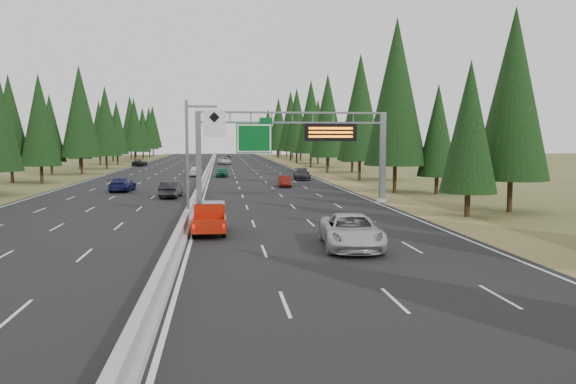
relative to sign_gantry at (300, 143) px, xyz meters
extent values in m
cube|color=black|center=(-8.92, 45.12, -5.23)|extent=(32.00, 260.00, 0.08)
cube|color=olive|center=(8.88, 45.12, -5.24)|extent=(3.60, 260.00, 0.06)
cube|color=#4C4D24|center=(-26.72, 45.12, -5.24)|extent=(3.60, 260.00, 0.06)
cube|color=#969691|center=(-8.92, 45.12, -5.04)|extent=(0.70, 260.00, 0.30)
cube|color=#969691|center=(-8.92, 45.12, -4.64)|extent=(0.30, 260.00, 0.60)
cube|color=slate|center=(-8.57, 0.12, -1.29)|extent=(0.45, 0.45, 7.80)
cube|color=#969691|center=(-8.57, 0.12, -5.04)|extent=(0.90, 0.90, 0.30)
cube|color=slate|center=(7.28, 0.12, -1.29)|extent=(0.45, 0.45, 7.80)
cube|color=#969691|center=(7.28, 0.12, -5.04)|extent=(0.90, 0.90, 0.30)
cube|color=slate|center=(-0.64, 0.12, 2.53)|extent=(15.85, 0.35, 0.16)
cube|color=slate|center=(-0.64, 0.12, 1.69)|extent=(15.85, 0.35, 0.16)
cube|color=#054C19|center=(-3.92, -0.13, 0.36)|extent=(3.00, 0.10, 2.50)
cube|color=silver|center=(-3.92, -0.19, 0.36)|extent=(2.85, 0.02, 2.35)
cube|color=#054C19|center=(-2.92, -0.13, 1.86)|extent=(1.10, 0.10, 0.45)
cube|color=black|center=(2.58, -0.18, 0.86)|extent=(4.50, 0.40, 1.50)
cube|color=orange|center=(2.58, -0.40, 1.21)|extent=(3.80, 0.02, 0.18)
cube|color=orange|center=(2.58, -0.40, 0.86)|extent=(3.80, 0.02, 0.18)
cube|color=orange|center=(2.58, -0.40, 0.51)|extent=(3.80, 0.02, 0.18)
cylinder|color=slate|center=(-8.92, -9.88, -1.19)|extent=(0.20, 0.20, 8.00)
cube|color=#969691|center=(-8.92, -9.88, -5.09)|extent=(0.50, 0.50, 0.20)
cube|color=slate|center=(-7.92, -9.88, 2.41)|extent=(2.00, 0.15, 0.15)
cube|color=silver|center=(-7.12, -10.00, 1.31)|extent=(1.50, 0.06, 1.80)
cylinder|color=black|center=(10.62, -9.71, -4.38)|extent=(0.40, 0.40, 1.77)
cone|color=black|center=(10.62, -9.71, 1.17)|extent=(3.99, 3.99, 9.32)
cylinder|color=black|center=(15.17, -7.16, -4.03)|extent=(0.40, 0.40, 2.47)
cone|color=black|center=(15.17, -7.16, 3.69)|extent=(5.56, 5.56, 12.98)
cylinder|color=black|center=(11.23, 8.99, -3.83)|extent=(0.40, 0.40, 2.87)
cone|color=black|center=(11.23, 8.99, 5.13)|extent=(6.45, 6.45, 15.06)
cylinder|color=black|center=(15.17, 7.48, -4.37)|extent=(0.40, 0.40, 1.79)
cone|color=black|center=(15.17, 7.48, 1.22)|extent=(4.03, 4.03, 9.39)
cylinder|color=black|center=(12.03, 27.08, -3.90)|extent=(0.40, 0.40, 2.73)
cone|color=black|center=(12.03, 27.08, 4.64)|extent=(6.15, 6.15, 14.36)
cylinder|color=black|center=(15.84, 28.10, -4.18)|extent=(0.40, 0.40, 2.19)
cone|color=black|center=(15.84, 28.10, 2.66)|extent=(4.92, 4.92, 11.48)
cylinder|color=black|center=(10.85, 44.14, -3.96)|extent=(0.40, 0.40, 2.62)
cone|color=black|center=(10.85, 44.14, 4.22)|extent=(5.89, 5.89, 13.75)
cylinder|color=black|center=(15.63, 46.51, -4.38)|extent=(0.40, 0.40, 1.79)
cone|color=black|center=(15.63, 46.51, 1.20)|extent=(4.02, 4.02, 9.37)
cylinder|color=black|center=(11.10, 62.97, -3.88)|extent=(0.40, 0.40, 2.77)
cone|color=black|center=(11.10, 62.97, 4.79)|extent=(6.24, 6.24, 14.56)
cylinder|color=black|center=(14.99, 64.48, -4.01)|extent=(0.40, 0.40, 2.52)
cone|color=black|center=(14.99, 64.48, 3.87)|extent=(5.67, 5.67, 13.23)
cylinder|color=black|center=(10.90, 82.44, -3.87)|extent=(0.40, 0.40, 2.81)
cone|color=black|center=(10.90, 82.44, 4.90)|extent=(6.31, 6.31, 14.73)
cylinder|color=black|center=(15.53, 80.20, -4.08)|extent=(0.40, 0.40, 2.38)
cone|color=black|center=(15.53, 80.20, 3.34)|extent=(5.35, 5.35, 12.47)
cylinder|color=black|center=(11.72, 100.48, -3.78)|extent=(0.40, 0.40, 2.97)
cone|color=black|center=(11.72, 100.48, 5.49)|extent=(6.68, 6.68, 15.58)
cylinder|color=black|center=(14.30, 99.42, -4.23)|extent=(0.40, 0.40, 2.08)
cone|color=black|center=(14.30, 99.42, 2.26)|extent=(4.67, 4.67, 10.90)
cylinder|color=black|center=(10.25, 117.22, -3.84)|extent=(0.40, 0.40, 2.86)
cone|color=black|center=(10.25, 117.22, 5.12)|extent=(6.45, 6.45, 15.04)
cylinder|color=black|center=(14.38, 117.75, -4.16)|extent=(0.40, 0.40, 2.22)
cone|color=black|center=(14.38, 117.75, 2.77)|extent=(4.99, 4.99, 11.64)
cylinder|color=black|center=(11.52, 133.45, -4.25)|extent=(0.40, 0.40, 2.03)
cone|color=black|center=(11.52, 133.45, 2.10)|extent=(4.57, 4.57, 10.67)
cylinder|color=black|center=(14.86, 135.67, -4.37)|extent=(0.40, 0.40, 1.80)
cone|color=black|center=(14.86, 135.67, 1.27)|extent=(4.06, 4.06, 9.48)
cylinder|color=black|center=(10.29, 153.89, -3.93)|extent=(0.40, 0.40, 2.68)
cone|color=black|center=(10.29, 153.89, 4.43)|extent=(6.02, 6.02, 14.05)
cylinder|color=black|center=(14.61, 154.17, -4.01)|extent=(0.40, 0.40, 2.52)
cone|color=black|center=(14.61, 154.17, 3.88)|extent=(5.68, 5.68, 13.24)
cylinder|color=black|center=(-29.28, 26.76, -4.17)|extent=(0.40, 0.40, 2.21)
cone|color=black|center=(-29.28, 26.76, 2.73)|extent=(4.96, 4.96, 11.58)
cylinder|color=black|center=(-33.43, 28.37, -4.16)|extent=(0.40, 0.40, 2.22)
cone|color=black|center=(-33.43, 28.37, 2.77)|extent=(4.99, 4.99, 11.64)
cylinder|color=black|center=(-28.68, 44.98, -3.89)|extent=(0.40, 0.40, 2.76)
cone|color=black|center=(-28.68, 44.98, 4.74)|extent=(6.21, 6.21, 14.49)
cylinder|color=black|center=(-33.27, 44.99, -4.25)|extent=(0.40, 0.40, 2.04)
cone|color=black|center=(-33.27, 44.99, 2.11)|extent=(4.58, 4.58, 10.69)
cylinder|color=black|center=(-27.98, 61.03, -4.03)|extent=(0.40, 0.40, 2.48)
cone|color=black|center=(-27.98, 61.03, 3.72)|extent=(5.58, 5.58, 13.02)
cylinder|color=black|center=(-33.00, 61.93, -4.29)|extent=(0.40, 0.40, 1.95)
cone|color=black|center=(-33.00, 61.93, 1.82)|extent=(4.40, 4.40, 10.26)
cylinder|color=black|center=(-29.61, 81.66, -4.13)|extent=(0.40, 0.40, 2.27)
cone|color=black|center=(-29.61, 81.66, 2.97)|extent=(5.12, 5.12, 11.94)
cylinder|color=black|center=(-33.13, 80.47, -4.14)|extent=(0.40, 0.40, 2.26)
cone|color=black|center=(-33.13, 80.47, 2.92)|extent=(5.08, 5.08, 11.86)
cylinder|color=black|center=(-28.23, 98.08, -3.99)|extent=(0.40, 0.40, 2.57)
cone|color=black|center=(-28.23, 98.08, 4.04)|extent=(5.78, 5.78, 13.48)
cylinder|color=black|center=(-33.76, 98.74, -4.30)|extent=(0.40, 0.40, 1.94)
cone|color=black|center=(-33.76, 98.74, 1.76)|extent=(4.36, 4.36, 10.18)
cylinder|color=black|center=(-28.68, 116.45, -4.24)|extent=(0.40, 0.40, 2.07)
cone|color=black|center=(-28.68, 116.45, 2.22)|extent=(4.65, 4.65, 10.85)
cylinder|color=black|center=(-32.01, 116.58, -3.82)|extent=(0.40, 0.40, 2.89)
cone|color=black|center=(-32.01, 116.58, 5.22)|extent=(6.51, 6.51, 15.19)
cylinder|color=black|center=(-29.15, 135.37, -3.98)|extent=(0.40, 0.40, 2.57)
cone|color=black|center=(-29.15, 135.37, 4.04)|extent=(5.78, 5.78, 13.49)
cylinder|color=black|center=(-33.42, 135.52, -4.19)|extent=(0.40, 0.40, 2.16)
cone|color=black|center=(-33.42, 135.52, 2.57)|extent=(4.87, 4.87, 11.36)
cylinder|color=black|center=(-29.77, 150.31, -3.88)|extent=(0.40, 0.40, 2.79)
cone|color=black|center=(-29.77, 150.31, 4.83)|extent=(6.27, 6.27, 14.63)
cylinder|color=black|center=(-33.21, 150.88, -3.93)|extent=(0.40, 0.40, 2.68)
cone|color=black|center=(-33.21, 150.88, 4.45)|extent=(6.03, 6.03, 14.08)
imported|color=#B6B6BB|center=(-0.25, -20.13, -4.34)|extent=(3.35, 6.31, 1.69)
cylinder|color=black|center=(-8.22, -16.36, -4.81)|extent=(0.28, 0.75, 0.75)
cylinder|color=black|center=(-6.62, -16.36, -4.81)|extent=(0.28, 0.75, 0.75)
cylinder|color=black|center=(-8.22, -13.25, -4.81)|extent=(0.28, 0.75, 0.75)
cylinder|color=black|center=(-6.62, -13.25, -4.81)|extent=(0.28, 0.75, 0.75)
cube|color=#B11E0A|center=(-7.42, -14.76, -4.67)|extent=(1.88, 5.27, 0.28)
cube|color=#B11E0A|center=(-7.42, -13.91, -4.01)|extent=(1.79, 2.07, 1.04)
cube|color=black|center=(-7.42, -13.91, -3.73)|extent=(1.60, 1.79, 0.52)
cube|color=#B11E0A|center=(-8.31, -16.17, -4.34)|extent=(0.09, 2.26, 0.56)
cube|color=#B11E0A|center=(-6.52, -16.17, -4.34)|extent=(0.09, 2.26, 0.56)
cube|color=#B11E0A|center=(-7.42, -17.30, -4.34)|extent=(1.88, 0.09, 0.56)
imported|color=#125138|center=(-6.57, 35.26, -4.49)|extent=(1.79, 4.16, 1.40)
imported|color=#59130C|center=(0.58, 16.87, -4.55)|extent=(1.49, 3.95, 1.29)
imported|color=black|center=(4.19, 27.81, -4.43)|extent=(2.57, 5.42, 1.53)
imported|color=silver|center=(-5.87, 77.19, -4.37)|extent=(3.00, 6.02, 1.64)
imported|color=black|center=(-4.83, 100.55, -4.45)|extent=(1.78, 4.36, 1.48)
imported|color=black|center=(-11.42, 6.24, -4.42)|extent=(1.92, 4.78, 1.54)
imported|color=#171A50|center=(-17.08, 13.21, -4.45)|extent=(2.32, 5.21, 1.48)
imported|color=white|center=(-10.42, 37.01, -4.41)|extent=(1.95, 4.59, 1.55)
imported|color=black|center=(-23.42, 71.57, -4.49)|extent=(2.81, 5.21, 1.39)
camera|label=1|loc=(-6.73, -47.42, 0.24)|focal=35.00mm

